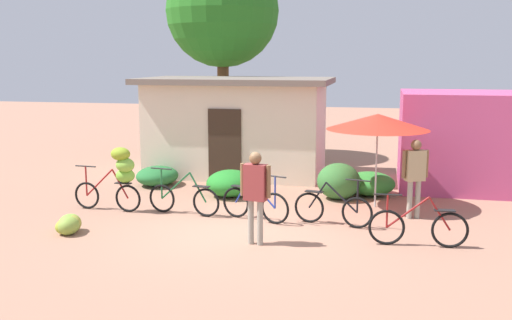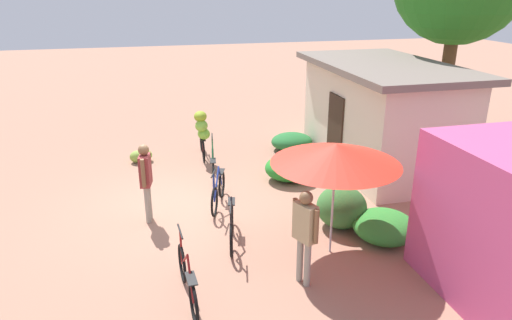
{
  "view_description": "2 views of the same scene",
  "coord_description": "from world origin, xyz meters",
  "px_view_note": "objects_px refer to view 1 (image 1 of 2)",
  "views": [
    {
      "loc": [
        2.61,
        -10.6,
        3.31
      ],
      "look_at": [
        0.04,
        1.12,
        1.23
      ],
      "focal_mm": 41.01,
      "sensor_mm": 36.0,
      "label": 1
    },
    {
      "loc": [
        9.53,
        -0.64,
        4.67
      ],
      "look_at": [
        0.8,
        1.53,
        1.3
      ],
      "focal_mm": 32.91,
      "sensor_mm": 36.0,
      "label": 2
    }
  ],
  "objects_px": {
    "building_low": "(237,126)",
    "bicycle_rightmost": "(418,227)",
    "bicycle_center_loaded": "(255,204)",
    "banana_pile_on_ground": "(69,224)",
    "person_vendor": "(255,188)",
    "shop_pink": "(464,140)",
    "bicycle_by_shop": "(333,209)",
    "tree_behind_building": "(222,11)",
    "market_umbrella": "(378,122)",
    "person_bystander": "(415,171)",
    "bicycle_leftmost": "(120,172)",
    "bicycle_near_pile": "(184,199)"
  },
  "relations": [
    {
      "from": "market_umbrella",
      "to": "bicycle_near_pile",
      "type": "height_order",
      "value": "market_umbrella"
    },
    {
      "from": "bicycle_by_shop",
      "to": "shop_pink",
      "type": "bearing_deg",
      "value": 55.41
    },
    {
      "from": "bicycle_near_pile",
      "to": "banana_pile_on_ground",
      "type": "distance_m",
      "value": 2.46
    },
    {
      "from": "bicycle_by_shop",
      "to": "banana_pile_on_ground",
      "type": "height_order",
      "value": "bicycle_by_shop"
    },
    {
      "from": "person_bystander",
      "to": "bicycle_leftmost",
      "type": "bearing_deg",
      "value": -172.67
    },
    {
      "from": "bicycle_leftmost",
      "to": "person_bystander",
      "type": "bearing_deg",
      "value": 7.33
    },
    {
      "from": "bicycle_leftmost",
      "to": "bicycle_by_shop",
      "type": "height_order",
      "value": "bicycle_leftmost"
    },
    {
      "from": "shop_pink",
      "to": "bicycle_center_loaded",
      "type": "height_order",
      "value": "shop_pink"
    },
    {
      "from": "tree_behind_building",
      "to": "person_vendor",
      "type": "bearing_deg",
      "value": -71.08
    },
    {
      "from": "bicycle_near_pile",
      "to": "banana_pile_on_ground",
      "type": "height_order",
      "value": "bicycle_near_pile"
    },
    {
      "from": "building_low",
      "to": "bicycle_center_loaded",
      "type": "distance_m",
      "value": 5.08
    },
    {
      "from": "market_umbrella",
      "to": "bicycle_leftmost",
      "type": "bearing_deg",
      "value": -163.45
    },
    {
      "from": "building_low",
      "to": "tree_behind_building",
      "type": "distance_m",
      "value": 4.5
    },
    {
      "from": "market_umbrella",
      "to": "bicycle_leftmost",
      "type": "relative_size",
      "value": 1.4
    },
    {
      "from": "shop_pink",
      "to": "market_umbrella",
      "type": "distance_m",
      "value": 3.45
    },
    {
      "from": "tree_behind_building",
      "to": "market_umbrella",
      "type": "xyz_separation_m",
      "value": [
        5.13,
        -5.72,
        -2.89
      ]
    },
    {
      "from": "building_low",
      "to": "bicycle_rightmost",
      "type": "distance_m",
      "value": 7.54
    },
    {
      "from": "person_bystander",
      "to": "bicycle_near_pile",
      "type": "bearing_deg",
      "value": -171.33
    },
    {
      "from": "market_umbrella",
      "to": "person_bystander",
      "type": "xyz_separation_m",
      "value": [
        0.8,
        -0.81,
        -0.91
      ]
    },
    {
      "from": "bicycle_near_pile",
      "to": "bicycle_by_shop",
      "type": "height_order",
      "value": "same"
    },
    {
      "from": "bicycle_leftmost",
      "to": "person_bystander",
      "type": "xyz_separation_m",
      "value": [
        6.23,
        0.8,
        0.14
      ]
    },
    {
      "from": "bicycle_leftmost",
      "to": "bicycle_rightmost",
      "type": "height_order",
      "value": "bicycle_leftmost"
    },
    {
      "from": "shop_pink",
      "to": "tree_behind_building",
      "type": "bearing_deg",
      "value": 156.85
    },
    {
      "from": "building_low",
      "to": "bicycle_rightmost",
      "type": "height_order",
      "value": "building_low"
    },
    {
      "from": "building_low",
      "to": "shop_pink",
      "type": "distance_m",
      "value": 6.17
    },
    {
      "from": "bicycle_near_pile",
      "to": "bicycle_leftmost",
      "type": "bearing_deg",
      "value": -177.27
    },
    {
      "from": "banana_pile_on_ground",
      "to": "person_bystander",
      "type": "height_order",
      "value": "person_bystander"
    },
    {
      "from": "bicycle_center_loaded",
      "to": "banana_pile_on_ground",
      "type": "relative_size",
      "value": 2.24
    },
    {
      "from": "bicycle_leftmost",
      "to": "bicycle_by_shop",
      "type": "xyz_separation_m",
      "value": [
        4.63,
        -0.09,
        -0.53
      ]
    },
    {
      "from": "shop_pink",
      "to": "market_umbrella",
      "type": "bearing_deg",
      "value": -129.77
    },
    {
      "from": "bicycle_center_loaded",
      "to": "banana_pile_on_ground",
      "type": "height_order",
      "value": "bicycle_center_loaded"
    },
    {
      "from": "tree_behind_building",
      "to": "market_umbrella",
      "type": "distance_m",
      "value": 8.2
    },
    {
      "from": "bicycle_rightmost",
      "to": "banana_pile_on_ground",
      "type": "height_order",
      "value": "bicycle_rightmost"
    },
    {
      "from": "market_umbrella",
      "to": "person_vendor",
      "type": "distance_m",
      "value": 3.93
    },
    {
      "from": "bicycle_center_loaded",
      "to": "bicycle_rightmost",
      "type": "bearing_deg",
      "value": -17.85
    },
    {
      "from": "bicycle_leftmost",
      "to": "person_vendor",
      "type": "xyz_separation_m",
      "value": [
        3.37,
        -1.61,
        0.16
      ]
    },
    {
      "from": "bicycle_rightmost",
      "to": "person_bystander",
      "type": "height_order",
      "value": "person_bystander"
    },
    {
      "from": "tree_behind_building",
      "to": "bicycle_rightmost",
      "type": "relative_size",
      "value": 3.84
    },
    {
      "from": "tree_behind_building",
      "to": "person_vendor",
      "type": "height_order",
      "value": "tree_behind_building"
    },
    {
      "from": "bicycle_near_pile",
      "to": "banana_pile_on_ground",
      "type": "relative_size",
      "value": 2.45
    },
    {
      "from": "building_low",
      "to": "bicycle_leftmost",
      "type": "distance_m",
      "value": 4.89
    },
    {
      "from": "bicycle_center_loaded",
      "to": "banana_pile_on_ground",
      "type": "distance_m",
      "value": 3.69
    },
    {
      "from": "bicycle_center_loaded",
      "to": "banana_pile_on_ground",
      "type": "bearing_deg",
      "value": -153.88
    },
    {
      "from": "bicycle_near_pile",
      "to": "bicycle_by_shop",
      "type": "distance_m",
      "value": 3.21
    },
    {
      "from": "tree_behind_building",
      "to": "bicycle_center_loaded",
      "type": "distance_m",
      "value": 9.07
    },
    {
      "from": "person_vendor",
      "to": "bicycle_rightmost",
      "type": "bearing_deg",
      "value": 9.99
    },
    {
      "from": "person_vendor",
      "to": "person_bystander",
      "type": "height_order",
      "value": "person_vendor"
    },
    {
      "from": "banana_pile_on_ground",
      "to": "person_vendor",
      "type": "relative_size",
      "value": 0.4
    },
    {
      "from": "bicycle_leftmost",
      "to": "market_umbrella",
      "type": "bearing_deg",
      "value": 16.55
    },
    {
      "from": "bicycle_rightmost",
      "to": "person_vendor",
      "type": "distance_m",
      "value": 2.98
    }
  ]
}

